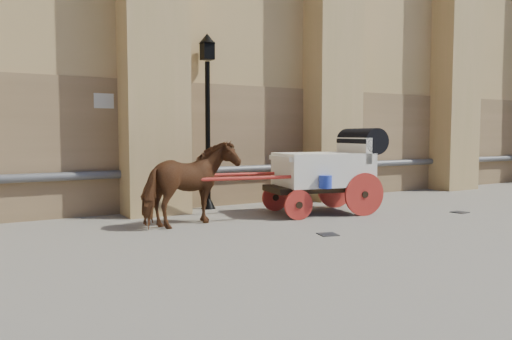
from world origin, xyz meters
TOP-DOWN VIEW (x-y plane):
  - ground at (0.00, 0.00)m, footprint 90.00×90.00m
  - horse at (-0.89, 1.84)m, footprint 2.13×1.41m
  - carriage at (2.44, 1.77)m, footprint 4.51×1.95m
  - street_lamp at (0.35, 3.71)m, footprint 0.39×0.39m
  - drain_grate_near at (0.87, -0.19)m, footprint 0.39×0.39m
  - drain_grate_far at (5.03, 0.27)m, footprint 0.36×0.36m

SIDE VIEW (x-z plane):
  - ground at x=0.00m, z-range 0.00..0.00m
  - drain_grate_near at x=0.87m, z-range 0.00..0.01m
  - drain_grate_far at x=5.03m, z-range 0.00..0.01m
  - horse at x=-0.89m, z-range 0.00..1.66m
  - carriage at x=2.44m, z-range 0.08..1.99m
  - street_lamp at x=0.35m, z-range 0.14..4.27m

